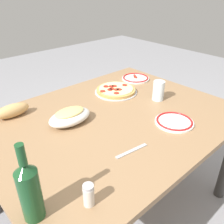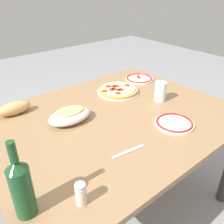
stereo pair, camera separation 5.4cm
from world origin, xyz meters
The scene contains 11 objects.
ground_plane centered at (0.00, 0.00, 0.00)m, with size 8.00×8.00×0.00m, color gray.
dining_table centered at (0.00, 0.00, 0.61)m, with size 1.37×1.06×0.70m.
pepperoni_pizza centered at (0.24, 0.23, 0.72)m, with size 0.29×0.29×0.03m.
baked_pasta_dish centered at (-0.21, 0.10, 0.74)m, with size 0.24×0.15×0.08m.
wine_bottle centered at (-0.62, -0.31, 0.82)m, with size 0.07×0.07×0.29m.
water_glass centered at (0.37, -0.04, 0.77)m, with size 0.07×0.07×0.12m, color silver.
side_plate_near centered at (0.20, -0.28, 0.71)m, with size 0.21×0.21×0.02m.
side_plate_far centered at (0.52, 0.30, 0.71)m, with size 0.21×0.21×0.02m.
bread_loaf centered at (-0.41, 0.38, 0.74)m, with size 0.19×0.08×0.07m, color tan.
spice_shaker centered at (-0.46, -0.39, 0.75)m, with size 0.04×0.04×0.09m.
fork_right centered at (-0.14, -0.29, 0.71)m, with size 0.17×0.02×0.01m, color #B7B7BC.
Camera 2 is at (-0.75, -0.90, 1.39)m, focal length 38.52 mm.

